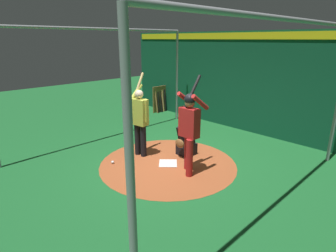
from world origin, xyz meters
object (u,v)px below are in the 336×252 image
at_px(home_plate, 168,163).
at_px(catcher, 186,141).
at_px(visitor, 140,118).
at_px(baseball_0, 113,162).
at_px(batter, 189,126).
at_px(bat_rack, 163,99).

distance_m(home_plate, catcher, 0.79).
distance_m(visitor, baseball_0, 1.25).
bearing_deg(home_plate, baseball_0, -43.88).
height_order(catcher, visitor, visitor).
xyz_separation_m(visitor, baseball_0, (0.83, -0.05, -0.94)).
height_order(home_plate, baseball_0, baseball_0).
bearing_deg(visitor, batter, 87.29).
bearing_deg(home_plate, visitor, -81.49).
relative_size(visitor, baseball_0, 27.84).
bearing_deg(batter, home_plate, -86.45).
bearing_deg(home_plate, batter, 93.55).
bearing_deg(batter, bat_rack, -127.30).
xyz_separation_m(catcher, visitor, (0.83, -0.80, 0.60)).
bearing_deg(catcher, batter, 46.49).
bearing_deg(bat_rack, catcher, 54.00).
height_order(batter, visitor, batter).
distance_m(batter, visitor, 1.50).
relative_size(visitor, bat_rack, 1.94).
bearing_deg(batter, baseball_0, -57.13).
bearing_deg(catcher, baseball_0, -27.11).
xyz_separation_m(catcher, baseball_0, (1.65, -0.85, -0.35)).
xyz_separation_m(home_plate, visitor, (0.13, -0.87, 0.97)).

